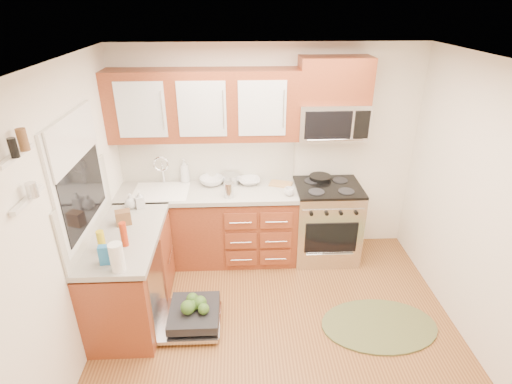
{
  "coord_description": "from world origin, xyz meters",
  "views": [
    {
      "loc": [
        -0.35,
        -2.7,
        2.93
      ],
      "look_at": [
        -0.19,
        0.85,
        1.18
      ],
      "focal_mm": 28.0,
      "sensor_mm": 36.0,
      "label": 1
    }
  ],
  "objects_px": {
    "bowl_a": "(249,181)",
    "rug": "(379,325)",
    "stock_pot": "(231,179)",
    "bowl_b": "(212,181)",
    "upper_cabinets": "(203,105)",
    "skillet": "(320,178)",
    "range": "(325,222)",
    "paper_towel_roll": "(117,257)",
    "dishwasher": "(191,316)",
    "cup": "(289,192)",
    "microwave": "(332,120)",
    "sink": "(162,202)",
    "cutting_board": "(281,184)"
  },
  "relations": [
    {
      "from": "bowl_a",
      "to": "rug",
      "type": "bearing_deg",
      "value": -49.02
    },
    {
      "from": "stock_pot",
      "to": "bowl_b",
      "type": "xyz_separation_m",
      "value": [
        -0.23,
        0.0,
        -0.02
      ]
    },
    {
      "from": "upper_cabinets",
      "to": "skillet",
      "type": "height_order",
      "value": "upper_cabinets"
    },
    {
      "from": "bowl_b",
      "to": "skillet",
      "type": "bearing_deg",
      "value": 0.88
    },
    {
      "from": "range",
      "to": "paper_towel_roll",
      "type": "distance_m",
      "value": 2.56
    },
    {
      "from": "dishwasher",
      "to": "cup",
      "type": "relative_size",
      "value": 6.14
    },
    {
      "from": "microwave",
      "to": "skillet",
      "type": "height_order",
      "value": "microwave"
    },
    {
      "from": "stock_pot",
      "to": "upper_cabinets",
      "type": "bearing_deg",
      "value": -174.77
    },
    {
      "from": "sink",
      "to": "skillet",
      "type": "xyz_separation_m",
      "value": [
        1.87,
        0.2,
        0.17
      ]
    },
    {
      "from": "microwave",
      "to": "cutting_board",
      "type": "height_order",
      "value": "microwave"
    },
    {
      "from": "microwave",
      "to": "dishwasher",
      "type": "height_order",
      "value": "microwave"
    },
    {
      "from": "range",
      "to": "bowl_b",
      "type": "xyz_separation_m",
      "value": [
        -1.36,
        0.17,
        0.49
      ]
    },
    {
      "from": "skillet",
      "to": "sink",
      "type": "bearing_deg",
      "value": -173.89
    },
    {
      "from": "upper_cabinets",
      "to": "sink",
      "type": "bearing_deg",
      "value": -163.55
    },
    {
      "from": "bowl_a",
      "to": "microwave",
      "type": "bearing_deg",
      "value": -3.13
    },
    {
      "from": "skillet",
      "to": "cutting_board",
      "type": "distance_m",
      "value": 0.49
    },
    {
      "from": "rug",
      "to": "stock_pot",
      "type": "bearing_deg",
      "value": 135.63
    },
    {
      "from": "dishwasher",
      "to": "skillet",
      "type": "relative_size",
      "value": 2.67
    },
    {
      "from": "skillet",
      "to": "bowl_b",
      "type": "bearing_deg",
      "value": -179.12
    },
    {
      "from": "upper_cabinets",
      "to": "stock_pot",
      "type": "bearing_deg",
      "value": 5.23
    },
    {
      "from": "bowl_a",
      "to": "cup",
      "type": "relative_size",
      "value": 2.22
    },
    {
      "from": "sink",
      "to": "cutting_board",
      "type": "distance_m",
      "value": 1.4
    },
    {
      "from": "cutting_board",
      "to": "cup",
      "type": "distance_m",
      "value": 0.29
    },
    {
      "from": "sink",
      "to": "rug",
      "type": "relative_size",
      "value": 0.55
    },
    {
      "from": "bowl_a",
      "to": "paper_towel_roll",
      "type": "bearing_deg",
      "value": -124.47
    },
    {
      "from": "microwave",
      "to": "sink",
      "type": "relative_size",
      "value": 1.23
    },
    {
      "from": "skillet",
      "to": "cup",
      "type": "height_order",
      "value": "cup"
    },
    {
      "from": "paper_towel_roll",
      "to": "bowl_b",
      "type": "xyz_separation_m",
      "value": [
        0.67,
        1.62,
        -0.08
      ]
    },
    {
      "from": "upper_cabinets",
      "to": "skillet",
      "type": "xyz_separation_m",
      "value": [
        1.34,
        0.05,
        -0.9
      ]
    },
    {
      "from": "skillet",
      "to": "bowl_a",
      "type": "height_order",
      "value": "skillet"
    },
    {
      "from": "range",
      "to": "cup",
      "type": "xyz_separation_m",
      "value": [
        -0.48,
        -0.16,
        0.49
      ]
    },
    {
      "from": "paper_towel_roll",
      "to": "sink",
      "type": "bearing_deg",
      "value": 86.14
    },
    {
      "from": "range",
      "to": "stock_pot",
      "type": "bearing_deg",
      "value": 171.46
    },
    {
      "from": "range",
      "to": "dishwasher",
      "type": "relative_size",
      "value": 1.36
    },
    {
      "from": "microwave",
      "to": "rug",
      "type": "distance_m",
      "value": 2.19
    },
    {
      "from": "cutting_board",
      "to": "cup",
      "type": "relative_size",
      "value": 2.29
    },
    {
      "from": "bowl_b",
      "to": "cutting_board",
      "type": "bearing_deg",
      "value": -3.51
    },
    {
      "from": "rug",
      "to": "cup",
      "type": "distance_m",
      "value": 1.65
    },
    {
      "from": "microwave",
      "to": "paper_towel_roll",
      "type": "distance_m",
      "value": 2.65
    },
    {
      "from": "paper_towel_roll",
      "to": "upper_cabinets",
      "type": "bearing_deg",
      "value": 68.69
    },
    {
      "from": "stock_pot",
      "to": "skillet",
      "type": "bearing_deg",
      "value": 1.07
    },
    {
      "from": "rug",
      "to": "cutting_board",
      "type": "bearing_deg",
      "value": 122.19
    },
    {
      "from": "range",
      "to": "skillet",
      "type": "distance_m",
      "value": 0.54
    },
    {
      "from": "rug",
      "to": "cup",
      "type": "height_order",
      "value": "cup"
    },
    {
      "from": "bowl_a",
      "to": "bowl_b",
      "type": "bearing_deg",
      "value": 180.0
    },
    {
      "from": "dishwasher",
      "to": "rug",
      "type": "relative_size",
      "value": 0.62
    },
    {
      "from": "cutting_board",
      "to": "bowl_b",
      "type": "relative_size",
      "value": 0.92
    },
    {
      "from": "upper_cabinets",
      "to": "cutting_board",
      "type": "distance_m",
      "value": 1.27
    },
    {
      "from": "upper_cabinets",
      "to": "bowl_b",
      "type": "bearing_deg",
      "value": 29.46
    },
    {
      "from": "dishwasher",
      "to": "bowl_b",
      "type": "distance_m",
      "value": 1.57
    }
  ]
}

